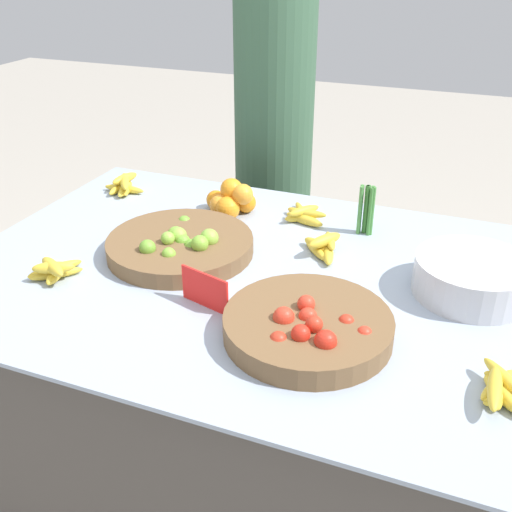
{
  "coord_description": "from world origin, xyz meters",
  "views": [
    {
      "loc": [
        0.54,
        -1.37,
        1.62
      ],
      "look_at": [
        0.0,
        0.0,
        0.82
      ],
      "focal_mm": 42.0,
      "sensor_mm": 36.0,
      "label": 1
    }
  ],
  "objects_px": {
    "tomato_basket": "(307,326)",
    "lime_bowl": "(181,245)",
    "price_sign": "(205,290)",
    "vendor_person": "(274,148)",
    "metal_bowl": "(472,277)"
  },
  "relations": [
    {
      "from": "tomato_basket",
      "to": "lime_bowl",
      "type": "bearing_deg",
      "value": 150.9
    },
    {
      "from": "price_sign",
      "to": "vendor_person",
      "type": "relative_size",
      "value": 0.09
    },
    {
      "from": "metal_bowl",
      "to": "vendor_person",
      "type": "xyz_separation_m",
      "value": [
        -0.88,
        0.88,
        -0.02
      ]
    },
    {
      "from": "lime_bowl",
      "to": "metal_bowl",
      "type": "height_order",
      "value": "metal_bowl"
    },
    {
      "from": "metal_bowl",
      "to": "vendor_person",
      "type": "height_order",
      "value": "vendor_person"
    },
    {
      "from": "metal_bowl",
      "to": "vendor_person",
      "type": "bearing_deg",
      "value": 134.91
    },
    {
      "from": "tomato_basket",
      "to": "metal_bowl",
      "type": "xyz_separation_m",
      "value": [
        0.35,
        0.35,
        0.02
      ]
    },
    {
      "from": "lime_bowl",
      "to": "price_sign",
      "type": "distance_m",
      "value": 0.3
    },
    {
      "from": "tomato_basket",
      "to": "price_sign",
      "type": "height_order",
      "value": "price_sign"
    },
    {
      "from": "tomato_basket",
      "to": "metal_bowl",
      "type": "distance_m",
      "value": 0.49
    },
    {
      "from": "lime_bowl",
      "to": "price_sign",
      "type": "bearing_deg",
      "value": -50.44
    },
    {
      "from": "metal_bowl",
      "to": "price_sign",
      "type": "distance_m",
      "value": 0.7
    },
    {
      "from": "price_sign",
      "to": "vendor_person",
      "type": "distance_m",
      "value": 1.22
    },
    {
      "from": "tomato_basket",
      "to": "metal_bowl",
      "type": "bearing_deg",
      "value": 44.95
    },
    {
      "from": "metal_bowl",
      "to": "price_sign",
      "type": "bearing_deg",
      "value": -153.38
    }
  ]
}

